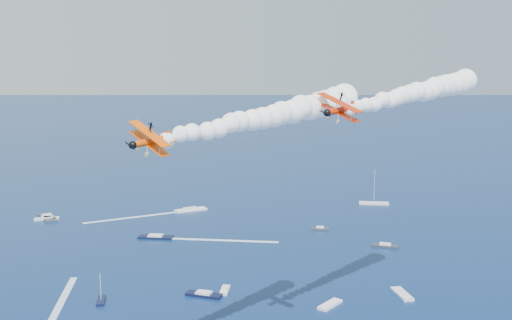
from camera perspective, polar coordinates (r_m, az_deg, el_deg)
name	(u,v)px	position (r m, az deg, el deg)	size (l,w,h in m)	color
biplane_lead	(340,110)	(115.78, 7.59, 4.51)	(8.35, 9.36, 5.64)	red
biplane_trail	(151,141)	(92.42, -9.50, 1.69)	(7.32, 8.21, 4.95)	#EB4D04
smoke_trail_lead	(413,94)	(136.39, 14.07, 5.86)	(46.83, 21.15, 9.24)	white
smoke_trail_trail	(268,116)	(109.07, 1.05, 4.01)	(46.38, 22.28, 9.24)	white
spectator_boats	(128,260)	(207.14, -11.56, -8.84)	(226.09, 176.39, 0.70)	white
boat_wakes	(142,269)	(198.94, -10.28, -9.67)	(84.87, 138.51, 0.04)	white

